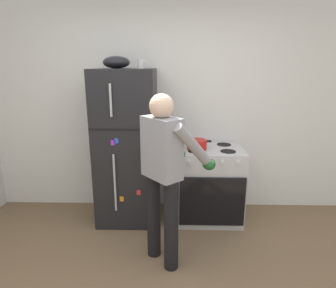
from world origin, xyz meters
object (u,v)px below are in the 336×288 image
coffee_mug (141,64)px  mixing_bowl (116,62)px  stove_range (209,184)px  red_pot (197,144)px  person_cook (165,166)px  refrigerator (127,147)px

coffee_mug → mixing_bowl: (-0.26, -0.05, 0.02)m
stove_range → coffee_mug: 1.60m
coffee_mug → red_pot: bearing=-8.9°
stove_range → mixing_bowl: 1.76m
person_cook → mixing_bowl: 1.35m
person_cook → coffee_mug: size_ratio=14.28×
red_pot → mixing_bowl: 1.28m
refrigerator → person_cook: bearing=-60.3°
stove_range → mixing_bowl: mixing_bowl is taller
refrigerator → coffee_mug: bearing=15.4°
stove_range → mixing_bowl: (-1.06, 0.01, 1.41)m
coffee_mug → mixing_bowl: mixing_bowl is taller
stove_range → red_pot: 0.53m
mixing_bowl → person_cook: bearing=-56.4°
refrigerator → red_pot: (0.82, -0.05, 0.05)m
stove_range → red_pot: size_ratio=2.75×
stove_range → person_cook: person_cook is taller
mixing_bowl → red_pot: bearing=-3.2°
refrigerator → stove_range: bearing=-0.6°
person_cook → coffee_mug: 1.28m
red_pot → coffee_mug: 1.10m
red_pot → coffee_mug: bearing=171.1°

